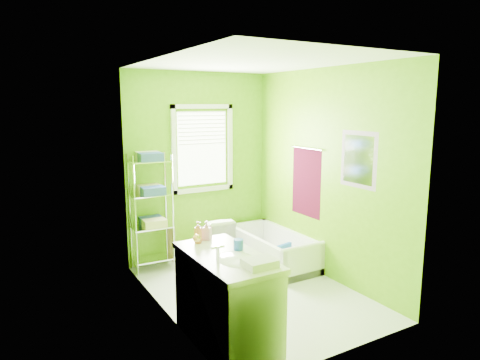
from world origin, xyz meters
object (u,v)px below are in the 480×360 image
bathtub (274,254)px  vanity (227,297)px  toilet (215,240)px  wire_shelf_unit (152,199)px

bathtub → vanity: size_ratio=1.24×
toilet → vanity: bearing=74.8°
toilet → vanity: 2.02m
vanity → wire_shelf_unit: bearing=89.4°
bathtub → wire_shelf_unit: wire_shelf_unit is taller
toilet → vanity: vanity is taller
vanity → wire_shelf_unit: (0.02, 2.08, 0.50)m
wire_shelf_unit → bathtub: bearing=-24.4°
bathtub → wire_shelf_unit: size_ratio=0.90×
bathtub → wire_shelf_unit: (-1.48, 0.67, 0.80)m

